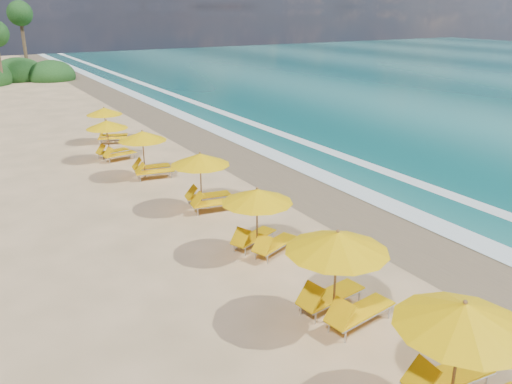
{
  "coord_description": "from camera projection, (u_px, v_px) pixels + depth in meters",
  "views": [
    {
      "loc": [
        -8.9,
        -15.12,
        7.45
      ],
      "look_at": [
        0.0,
        0.0,
        1.2
      ],
      "focal_mm": 36.58,
      "sensor_mm": 36.0,
      "label": 1
    }
  ],
  "objects": [
    {
      "name": "station_2",
      "position": [
        341.0,
        270.0,
        12.65
      ],
      "size": [
        3.0,
        2.85,
        2.55
      ],
      "rotation": [
        0.0,
        0.0,
        0.15
      ],
      "color": "olive",
      "rests_on": "ground"
    },
    {
      "name": "station_7",
      "position": [
        108.0,
        122.0,
        29.97
      ],
      "size": [
        2.68,
        2.63,
        2.09
      ],
      "rotation": [
        0.0,
        0.0,
        -0.35
      ],
      "color": "olive",
      "rests_on": "ground"
    },
    {
      "name": "station_6",
      "position": [
        111.0,
        137.0,
        26.52
      ],
      "size": [
        2.54,
        2.43,
        2.13
      ],
      "rotation": [
        0.0,
        0.0,
        0.17
      ],
      "color": "olive",
      "rests_on": "ground"
    },
    {
      "name": "wet_sand",
      "position": [
        342.0,
        203.0,
        20.93
      ],
      "size": [
        4.0,
        160.0,
        0.01
      ],
      "primitive_type": "cube",
      "color": "#826D4D",
      "rests_on": "ground"
    },
    {
      "name": "station_5",
      "position": [
        147.0,
        151.0,
        23.79
      ],
      "size": [
        2.64,
        2.51,
        2.23
      ],
      "rotation": [
        0.0,
        0.0,
        -0.16
      ],
      "color": "olive",
      "rests_on": "ground"
    },
    {
      "name": "station_4",
      "position": [
        205.0,
        177.0,
        19.97
      ],
      "size": [
        2.73,
        2.6,
        2.3
      ],
      "rotation": [
        0.0,
        0.0,
        -0.16
      ],
      "color": "olive",
      "rests_on": "ground"
    },
    {
      "name": "ground",
      "position": [
        256.0,
        223.0,
        19.02
      ],
      "size": [
        160.0,
        160.0,
        0.0
      ],
      "primitive_type": "plane",
      "color": "#DBB281",
      "rests_on": "ground"
    },
    {
      "name": "surf_foam",
      "position": [
        391.0,
        191.0,
        22.22
      ],
      "size": [
        4.0,
        160.0,
        0.01
      ],
      "color": "white",
      "rests_on": "ground"
    },
    {
      "name": "station_1",
      "position": [
        465.0,
        350.0,
        9.68
      ],
      "size": [
        2.9,
        2.72,
        2.55
      ],
      "rotation": [
        0.0,
        0.0,
        -0.09
      ],
      "color": "olive",
      "rests_on": "ground"
    },
    {
      "name": "station_3",
      "position": [
        260.0,
        216.0,
        16.32
      ],
      "size": [
        2.93,
        2.89,
        2.27
      ],
      "rotation": [
        0.0,
        0.0,
        0.38
      ],
      "color": "olive",
      "rests_on": "ground"
    }
  ]
}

